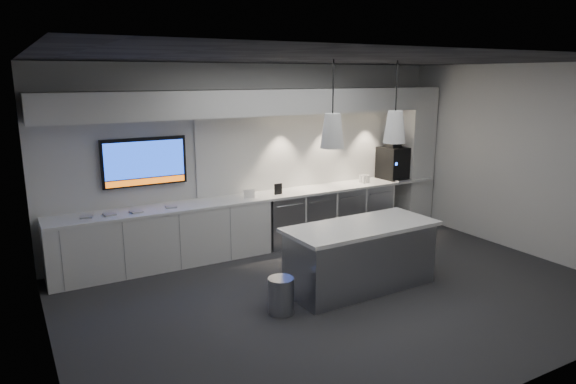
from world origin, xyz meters
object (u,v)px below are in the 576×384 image
wall_tv (145,162)px  bin (281,295)px  coffee_machine (393,162)px  island (361,256)px

wall_tv → bin: (0.91, -2.54, -1.34)m
wall_tv → coffee_machine: (4.58, -0.25, -0.33)m
island → coffee_machine: 3.29m
bin → coffee_machine: coffee_machine is taller
island → coffee_machine: (2.37, 2.14, 0.78)m
wall_tv → coffee_machine: wall_tv is taller
wall_tv → bin: size_ratio=2.82×
wall_tv → island: 3.44m
bin → wall_tv: bearing=109.8°
bin → coffee_machine: bearing=32.0°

